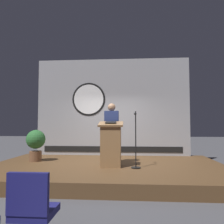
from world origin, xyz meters
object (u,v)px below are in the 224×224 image
speaker_person (112,132)px  potted_plant (36,142)px  podium (111,144)px  microphone_stand (136,148)px  audience_chair_left (32,207)px

speaker_person → potted_plant: size_ratio=1.82×
speaker_person → potted_plant: (-2.31, 0.23, -0.31)m
podium → microphone_stand: (0.64, -0.11, -0.09)m
podium → audience_chair_left: bearing=-99.7°
speaker_person → microphone_stand: (0.66, -0.59, -0.37)m
potted_plant → audience_chair_left: potted_plant is taller
microphone_stand → potted_plant: (-2.97, 0.82, 0.07)m
audience_chair_left → speaker_person: bearing=81.7°
potted_plant → audience_chair_left: size_ratio=1.05×
microphone_stand → speaker_person: bearing=138.3°
microphone_stand → podium: bearing=170.5°
speaker_person → microphone_stand: bearing=-41.7°
microphone_stand → potted_plant: 3.08m
podium → speaker_person: size_ratio=0.70×
podium → microphone_stand: 0.66m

